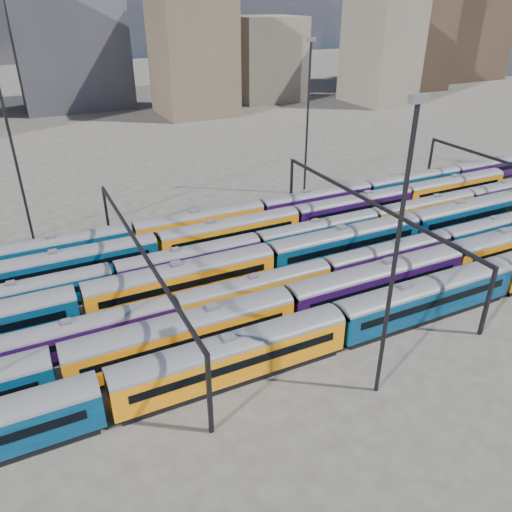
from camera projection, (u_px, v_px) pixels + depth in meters
name	position (u px, v px, depth m)	size (l,w,h in m)	color
ground	(300.00, 270.00, 64.09)	(500.00, 500.00, 0.00)	#47423C
rake_0	(338.00, 321.00, 49.01)	(135.36, 3.30, 5.57)	black
rake_1	(289.00, 303.00, 51.91)	(136.95, 3.34, 5.64)	black
rake_2	(175.00, 308.00, 51.97)	(111.65, 2.73, 4.57)	black
rake_3	(346.00, 240.00, 65.42)	(157.00, 3.28, 5.53)	black
rake_4	(258.00, 243.00, 65.58)	(112.59, 2.75, 4.61)	black
rake_5	(157.00, 244.00, 64.74)	(123.68, 3.02, 5.08)	black
rake_6	(200.00, 221.00, 71.80)	(137.73, 2.88, 4.84)	black
gantry_1	(140.00, 255.00, 53.19)	(0.35, 40.35, 8.03)	black
gantry_2	(368.00, 208.00, 64.83)	(0.35, 40.35, 8.03)	black
mast_1	(13.00, 149.00, 63.50)	(1.40, 0.50, 25.60)	black
mast_2	(396.00, 251.00, 38.15)	(1.40, 0.50, 25.60)	black
mast_3	(308.00, 114.00, 82.55)	(1.40, 0.50, 25.60)	black
skyline	(404.00, 28.00, 179.30)	(399.22, 60.48, 50.03)	#665B4C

